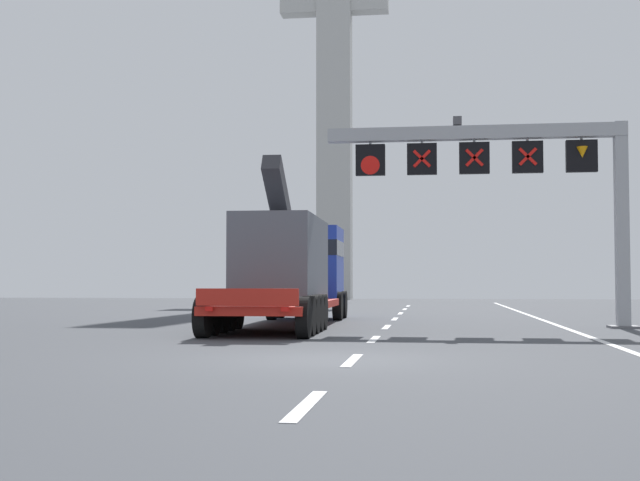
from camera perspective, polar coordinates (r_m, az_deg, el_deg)
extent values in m
plane|color=#424449|center=(16.43, 0.45, -8.01)|extent=(112.00, 112.00, 0.00)
cube|color=silver|center=(10.45, -0.95, -11.01)|extent=(0.20, 2.60, 0.01)
cube|color=silver|center=(16.25, 2.18, -8.05)|extent=(0.20, 2.60, 0.01)
cube|color=silver|center=(22.08, 3.64, -6.64)|extent=(0.20, 2.60, 0.01)
cube|color=silver|center=(27.94, 4.49, -5.82)|extent=(0.20, 2.60, 0.01)
cube|color=silver|center=(33.80, 5.04, -5.28)|extent=(0.20, 2.60, 0.01)
cube|color=silver|center=(39.66, 5.43, -4.90)|extent=(0.20, 2.60, 0.01)
cube|color=silver|center=(45.53, 5.72, -4.62)|extent=(0.20, 2.60, 0.01)
cube|color=silver|center=(51.40, 5.94, -4.40)|extent=(0.20, 2.60, 0.01)
cube|color=silver|center=(28.57, 16.06, -5.65)|extent=(0.20, 63.00, 0.01)
cube|color=#9EA0A5|center=(28.97, 19.62, 1.02)|extent=(0.40, 0.40, 6.66)
cube|color=slate|center=(28.95, 19.72, -5.49)|extent=(0.90, 0.90, 0.08)
cube|color=#9EA0A5|center=(28.73, 10.31, 7.13)|extent=(9.73, 0.44, 0.44)
cube|color=#4C4C51|center=(28.78, 9.21, 7.91)|extent=(0.28, 0.40, 0.28)
cube|color=black|center=(28.96, 17.17, 5.44)|extent=(0.99, 0.24, 1.04)
cube|color=#9EA0A5|center=(29.05, 17.15, 6.55)|extent=(0.08, 0.08, 0.16)
cone|color=orange|center=(28.85, 17.20, 5.68)|extent=(0.35, 0.35, 0.36)
cube|color=black|center=(28.73, 13.77, 5.46)|extent=(0.99, 0.24, 1.04)
cube|color=#9EA0A5|center=(28.82, 13.75, 6.59)|extent=(0.08, 0.08, 0.16)
cube|color=red|center=(28.60, 13.80, 5.50)|extent=(0.60, 0.02, 0.60)
cube|color=red|center=(28.60, 13.80, 5.50)|extent=(0.60, 0.02, 0.60)
cube|color=black|center=(28.60, 10.33, 5.47)|extent=(0.99, 0.24, 1.04)
cube|color=#9EA0A5|center=(28.68, 10.32, 6.59)|extent=(0.08, 0.08, 0.16)
cube|color=red|center=(28.47, 10.34, 5.50)|extent=(0.60, 0.02, 0.60)
cube|color=red|center=(28.47, 10.34, 5.50)|extent=(0.60, 0.02, 0.60)
cube|color=black|center=(28.57, 6.87, 5.45)|extent=(0.99, 0.24, 1.04)
cube|color=#9EA0A5|center=(28.66, 6.86, 6.58)|extent=(0.08, 0.08, 0.16)
cube|color=red|center=(28.44, 6.86, 5.49)|extent=(0.60, 0.02, 0.60)
cube|color=red|center=(28.44, 6.86, 5.49)|extent=(0.60, 0.02, 0.60)
cube|color=black|center=(28.64, 3.41, 5.41)|extent=(0.99, 0.24, 1.04)
cube|color=#9EA0A5|center=(28.73, 3.41, 6.54)|extent=(0.08, 0.08, 0.16)
cone|color=red|center=(28.49, 3.39, 5.08)|extent=(0.63, 0.02, 0.63)
cube|color=red|center=(26.92, -2.70, -4.40)|extent=(3.02, 10.46, 0.24)
cube|color=red|center=(21.71, -4.92, -3.81)|extent=(2.66, 0.14, 0.44)
cylinder|color=black|center=(22.79, -7.88, -5.13)|extent=(0.34, 1.11, 1.10)
cylinder|color=black|center=(22.28, -1.10, -5.21)|extent=(0.34, 1.11, 1.10)
cylinder|color=black|center=(23.81, -7.25, -5.03)|extent=(0.34, 1.11, 1.10)
cylinder|color=black|center=(23.32, -0.77, -5.10)|extent=(0.34, 1.11, 1.10)
cylinder|color=black|center=(24.83, -6.67, -4.94)|extent=(0.34, 1.11, 1.10)
cylinder|color=black|center=(24.36, -0.45, -5.00)|extent=(0.34, 1.11, 1.10)
cylinder|color=black|center=(25.85, -6.15, -4.85)|extent=(0.34, 1.11, 1.10)
cylinder|color=black|center=(25.40, -0.17, -4.90)|extent=(0.34, 1.11, 1.10)
cylinder|color=black|center=(26.88, -5.66, -4.77)|extent=(0.34, 1.11, 1.10)
cylinder|color=black|center=(26.45, 0.09, -4.82)|extent=(0.34, 1.11, 1.10)
cube|color=#1E38AD|center=(33.94, -0.79, -1.74)|extent=(2.64, 3.25, 3.10)
cube|color=black|center=(33.96, -0.79, -0.56)|extent=(2.67, 3.27, 0.60)
cylinder|color=black|center=(35.00, -2.71, -4.31)|extent=(0.36, 1.11, 1.10)
cylinder|color=black|center=(34.69, 1.51, -4.32)|extent=(0.36, 1.11, 1.10)
cylinder|color=black|center=(33.03, -3.26, -4.40)|extent=(0.36, 1.11, 1.10)
cylinder|color=black|center=(32.70, 1.20, -4.42)|extent=(0.36, 1.11, 1.10)
cube|color=#565B66|center=(27.31, -2.56, -1.29)|extent=(2.50, 5.77, 2.70)
cube|color=#2D2D33|center=(26.59, -2.84, 2.96)|extent=(0.62, 2.95, 2.29)
cube|color=red|center=(21.90, -7.46, -4.57)|extent=(0.20, 0.06, 0.12)
cube|color=red|center=(21.51, -2.37, -4.63)|extent=(0.20, 0.06, 0.12)
cube|color=#B7B7B2|center=(72.17, 0.98, 11.93)|extent=(2.80, 2.00, 39.56)
cube|color=#B7B7B2|center=(73.51, 0.97, 15.51)|extent=(9.00, 1.60, 1.40)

